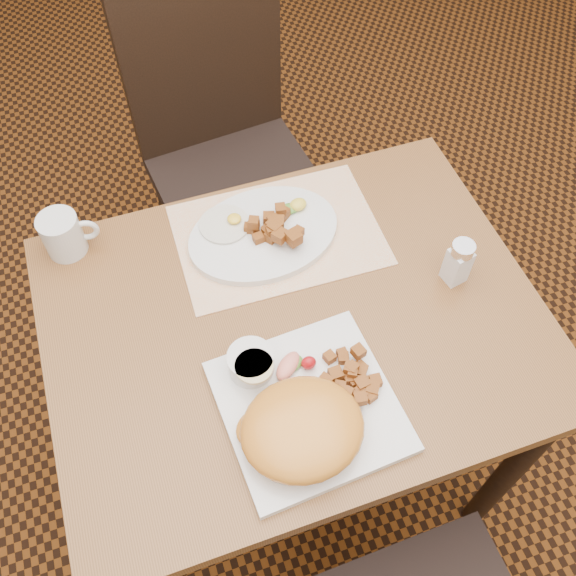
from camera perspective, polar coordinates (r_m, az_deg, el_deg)
The scene contains 15 objects.
ground at distance 1.85m, azimuth 0.41°, elevation -14.94°, with size 8.00×8.00×0.00m, color black.
table at distance 1.27m, azimuth 0.58°, elevation -5.31°, with size 0.90×0.70×0.75m.
chair_far at distance 1.78m, azimuth -5.64°, elevation 12.75°, with size 0.46×0.47×0.97m.
placemat at distance 1.28m, azimuth -0.89°, elevation 4.75°, with size 0.40×0.28×0.00m, color white.
plate_square at distance 1.08m, azimuth 1.85°, elevation -10.46°, with size 0.28×0.28×0.02m, color silver.
plate_oval at distance 1.27m, azimuth -2.19°, elevation 4.82°, with size 0.30×0.23×0.02m, color silver, non-canonical shape.
hollandaise_mound at distance 1.02m, azimuth 1.17°, elevation -12.44°, with size 0.20×0.18×0.07m.
ramekin at distance 1.08m, azimuth -3.30°, elevation -6.64°, with size 0.08×0.09×0.04m.
garnish_sq at distance 1.10m, azimuth 0.51°, elevation -6.82°, with size 0.08×0.06×0.03m.
fried_egg at distance 1.28m, azimuth -5.55°, elevation 5.72°, with size 0.10×0.10×0.02m.
garnish_ov at distance 1.30m, azimuth 0.57°, elevation 7.29°, with size 0.06×0.04×0.02m.
salt_shaker at distance 1.22m, azimuth 14.91°, elevation 2.28°, with size 0.05×0.05×0.10m.
coffee_mug at distance 1.30m, azimuth -19.33°, elevation 4.51°, with size 0.11×0.08×0.09m.
home_fries_sq at distance 1.09m, azimuth 5.72°, elevation -8.17°, with size 0.11×0.12×0.04m.
home_fries_ov at distance 1.25m, azimuth -1.17°, elevation 5.37°, with size 0.11×0.11×0.04m.
Camera 1 is at (-0.21, -0.58, 1.75)m, focal length 40.00 mm.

